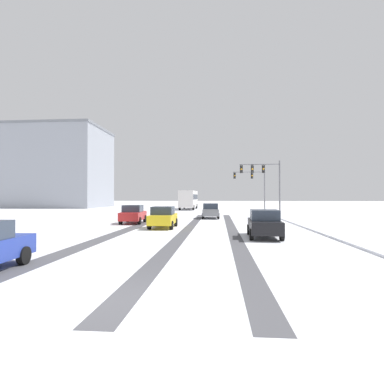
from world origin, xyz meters
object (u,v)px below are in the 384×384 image
Objects in this scene: car_red_second at (133,214)px; bus_oncoming at (189,198)px; traffic_signal_far_right at (254,182)px; car_grey_lead at (211,211)px; car_yellow_cab_third at (163,217)px; traffic_signal_near_right at (263,176)px; car_black_fourth at (264,224)px; office_building_far_left_block at (42,168)px.

bus_oncoming reaches higher than car_red_second.
traffic_signal_far_right reaches higher than car_red_second.
traffic_signal_far_right is at bearing -39.01° from bus_oncoming.
car_yellow_cab_third is (-3.33, -10.61, 0.00)m from car_grey_lead.
traffic_signal_near_right reaches higher than car_red_second.
traffic_signal_far_right reaches higher than car_black_fourth.
traffic_signal_far_right reaches higher than car_grey_lead.
car_grey_lead is 50.01m from office_building_far_left_block.
traffic_signal_near_right is at bearing 24.26° from car_grey_lead.
car_black_fourth is (3.53, -15.66, 0.00)m from car_grey_lead.
traffic_signal_far_right is 1.55× the size of car_red_second.
traffic_signal_near_right is 52.75m from office_building_far_left_block.
car_grey_lead is at bearing -40.20° from office_building_far_left_block.
office_building_far_left_block reaches higher than car_black_fourth.
bus_oncoming is 0.40× the size of office_building_far_left_block.
office_building_far_left_block is at bearing 165.58° from bus_oncoming.
car_black_fourth is (-2.70, -30.24, -3.78)m from traffic_signal_far_right.
car_red_second and car_yellow_cab_third have the same top height.
car_grey_lead and car_red_second have the same top height.
traffic_signal_far_right is 1.56× the size of car_black_fourth.
traffic_signal_near_right is 1.00× the size of traffic_signal_far_right.
office_building_far_left_block is (-37.73, 31.88, 7.83)m from car_grey_lead.
office_building_far_left_block is at bearing 146.34° from traffic_signal_near_right.
traffic_signal_far_right is 47.42m from office_building_far_left_block.
traffic_signal_far_right is 16.30m from car_grey_lead.
traffic_signal_near_right is 16.41m from car_red_second.
office_building_far_left_block reaches higher than car_grey_lead.
bus_oncoming is (2.10, 30.17, 1.18)m from car_red_second.
car_grey_lead is at bearing -155.74° from traffic_signal_near_right.
bus_oncoming is at bearing 117.31° from traffic_signal_near_right.
traffic_signal_far_right is at bearing 66.87° from car_grey_lead.
office_building_far_left_block reaches higher than car_yellow_cab_third.
traffic_signal_near_right is 7.71m from car_grey_lead.
car_grey_lead is 11.12m from car_yellow_cab_third.
car_yellow_cab_third is at bearing -107.43° from car_grey_lead.
bus_oncoming is (-10.84, 8.78, -2.60)m from traffic_signal_far_right.
bus_oncoming is at bearing 101.77° from car_black_fourth.
office_building_far_left_block reaches higher than car_red_second.
car_yellow_cab_third and car_black_fourth have the same top height.
car_yellow_cab_third is (3.38, -3.79, 0.00)m from car_red_second.
bus_oncoming is at bearing -14.42° from office_building_far_left_block.
car_yellow_cab_third is at bearing -48.35° from car_red_second.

